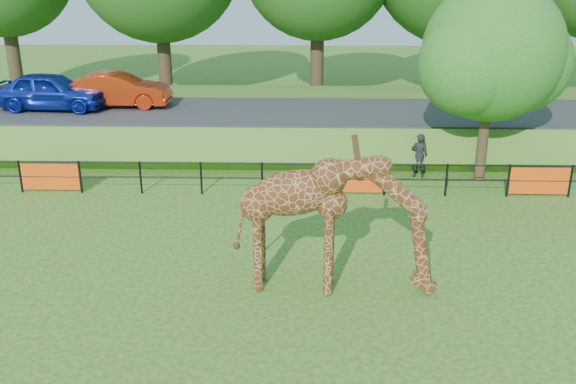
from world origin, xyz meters
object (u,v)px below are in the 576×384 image
object	(u,v)px
giraffe	(336,224)
tree_east	(495,57)
car_blue	(51,91)
visitor	(419,156)
car_red	(118,90)

from	to	relation	value
giraffe	tree_east	xyz separation A→B (m)	(5.49, 7.97, 2.60)
car_blue	visitor	world-z (taller)	car_blue
giraffe	car_red	distance (m)	15.48
tree_east	car_blue	bearing A→B (deg)	165.36
giraffe	car_blue	size ratio (longest dim) A/B	1.04
car_blue	giraffe	bearing A→B (deg)	-134.19
giraffe	tree_east	bearing A→B (deg)	60.32
car_blue	tree_east	size ratio (longest dim) A/B	0.67
car_red	visitor	bearing A→B (deg)	-111.70
car_blue	visitor	xyz separation A→B (m)	(14.42, -4.08, -1.39)
car_red	tree_east	xyz separation A→B (m)	(14.02, -4.94, 2.15)
giraffe	tree_east	distance (m)	10.02
giraffe	visitor	bearing A→B (deg)	72.97
car_blue	visitor	distance (m)	15.05
visitor	tree_east	world-z (taller)	tree_east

